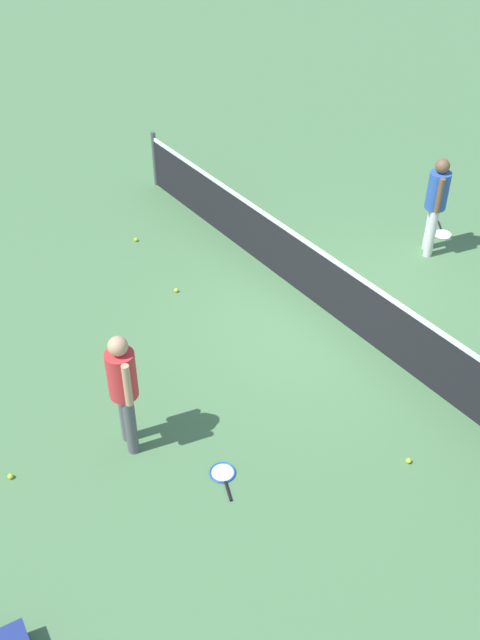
{
  "coord_description": "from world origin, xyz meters",
  "views": [
    {
      "loc": [
        6.24,
        -6.22,
        6.81
      ],
      "look_at": [
        0.27,
        -1.86,
        0.9
      ],
      "focal_mm": 41.17,
      "sensor_mm": 36.0,
      "label": 1
    }
  ],
  "objects_px": {
    "tennis_racket_near_player": "(223,474)",
    "tennis_ball_stray_left": "(10,476)",
    "tennis_ball_near_player": "(176,290)",
    "tennis_ball_by_net": "(409,461)",
    "player_far_side": "(436,199)",
    "tennis_ball_midcourt": "(136,240)",
    "tennis_racket_far_player": "(442,234)",
    "player_near_side": "(123,384)"
  },
  "relations": [
    {
      "from": "tennis_racket_near_player",
      "to": "tennis_ball_midcourt",
      "type": "xyz_separation_m",
      "value": [
        -5.05,
        1.72,
        0.02
      ]
    },
    {
      "from": "tennis_ball_by_net",
      "to": "tennis_ball_midcourt",
      "type": "relative_size",
      "value": 1.0
    },
    {
      "from": "player_far_side",
      "to": "tennis_ball_by_net",
      "type": "height_order",
      "value": "player_far_side"
    },
    {
      "from": "tennis_racket_far_player",
      "to": "tennis_ball_near_player",
      "type": "height_order",
      "value": "tennis_ball_near_player"
    },
    {
      "from": "player_far_side",
      "to": "tennis_ball_stray_left",
      "type": "bearing_deg",
      "value": -86.6
    },
    {
      "from": "tennis_ball_stray_left",
      "to": "tennis_racket_near_player",
      "type": "bearing_deg",
      "value": 54.95
    },
    {
      "from": "player_far_side",
      "to": "tennis_ball_by_net",
      "type": "relative_size",
      "value": 25.76
    },
    {
      "from": "player_near_side",
      "to": "player_far_side",
      "type": "height_order",
      "value": "same"
    },
    {
      "from": "tennis_ball_near_player",
      "to": "tennis_ball_stray_left",
      "type": "bearing_deg",
      "value": -60.85
    },
    {
      "from": "tennis_racket_near_player",
      "to": "player_far_side",
      "type": "bearing_deg",
      "value": 108.79
    },
    {
      "from": "tennis_racket_near_player",
      "to": "tennis_ball_by_net",
      "type": "bearing_deg",
      "value": 58.67
    },
    {
      "from": "tennis_ball_near_player",
      "to": "tennis_ball_by_net",
      "type": "relative_size",
      "value": 1.0
    },
    {
      "from": "tennis_ball_by_net",
      "to": "player_near_side",
      "type": "bearing_deg",
      "value": -131.19
    },
    {
      "from": "player_far_side",
      "to": "tennis_ball_midcourt",
      "type": "relative_size",
      "value": 25.76
    },
    {
      "from": "tennis_ball_stray_left",
      "to": "tennis_racket_far_player",
      "type": "bearing_deg",
      "value": 94.67
    },
    {
      "from": "tennis_racket_near_player",
      "to": "tennis_ball_near_player",
      "type": "bearing_deg",
      "value": 156.24
    },
    {
      "from": "tennis_racket_far_player",
      "to": "tennis_ball_stray_left",
      "type": "height_order",
      "value": "tennis_ball_stray_left"
    },
    {
      "from": "tennis_ball_near_player",
      "to": "tennis_ball_by_net",
      "type": "bearing_deg",
      "value": 5.07
    },
    {
      "from": "player_near_side",
      "to": "tennis_racket_far_player",
      "type": "distance_m",
      "value": 6.94
    },
    {
      "from": "player_near_side",
      "to": "tennis_racket_far_player",
      "type": "height_order",
      "value": "player_near_side"
    },
    {
      "from": "tennis_racket_far_player",
      "to": "tennis_ball_midcourt",
      "type": "bearing_deg",
      "value": -123.7
    },
    {
      "from": "tennis_ball_midcourt",
      "to": "tennis_ball_stray_left",
      "type": "height_order",
      "value": "same"
    },
    {
      "from": "tennis_racket_near_player",
      "to": "tennis_ball_by_net",
      "type": "relative_size",
      "value": 9.16
    },
    {
      "from": "tennis_ball_midcourt",
      "to": "tennis_ball_stray_left",
      "type": "xyz_separation_m",
      "value": [
        3.63,
        -3.76,
        0.0
      ]
    },
    {
      "from": "tennis_ball_stray_left",
      "to": "tennis_ball_near_player",
      "type": "bearing_deg",
      "value": 119.15
    },
    {
      "from": "player_near_side",
      "to": "tennis_ball_stray_left",
      "type": "bearing_deg",
      "value": -104.67
    },
    {
      "from": "tennis_ball_by_net",
      "to": "tennis_ball_midcourt",
      "type": "distance_m",
      "value": 6.21
    },
    {
      "from": "player_far_side",
      "to": "tennis_racket_near_player",
      "type": "relative_size",
      "value": 2.81
    },
    {
      "from": "tennis_racket_near_player",
      "to": "tennis_ball_stray_left",
      "type": "distance_m",
      "value": 2.49
    },
    {
      "from": "tennis_racket_near_player",
      "to": "tennis_ball_midcourt",
      "type": "height_order",
      "value": "tennis_ball_midcourt"
    },
    {
      "from": "tennis_ball_near_player",
      "to": "tennis_ball_stray_left",
      "type": "relative_size",
      "value": 1.0
    },
    {
      "from": "player_far_side",
      "to": "tennis_ball_near_player",
      "type": "height_order",
      "value": "player_far_side"
    },
    {
      "from": "tennis_racket_near_player",
      "to": "tennis_racket_far_player",
      "type": "xyz_separation_m",
      "value": [
        -2.1,
        6.16,
        0.0
      ]
    },
    {
      "from": "player_near_side",
      "to": "tennis_racket_near_player",
      "type": "distance_m",
      "value": 1.59
    },
    {
      "from": "player_near_side",
      "to": "tennis_ball_by_net",
      "type": "height_order",
      "value": "player_near_side"
    },
    {
      "from": "tennis_racket_near_player",
      "to": "tennis_ball_stray_left",
      "type": "height_order",
      "value": "tennis_ball_stray_left"
    },
    {
      "from": "tennis_ball_midcourt",
      "to": "tennis_ball_near_player",
      "type": "bearing_deg",
      "value": -7.84
    },
    {
      "from": "tennis_racket_far_player",
      "to": "tennis_ball_near_player",
      "type": "xyz_separation_m",
      "value": [
        -1.3,
        -4.66,
        0.02
      ]
    },
    {
      "from": "tennis_racket_far_player",
      "to": "tennis_ball_by_net",
      "type": "height_order",
      "value": "tennis_ball_by_net"
    },
    {
      "from": "tennis_racket_far_player",
      "to": "tennis_ball_midcourt",
      "type": "relative_size",
      "value": 8.56
    },
    {
      "from": "player_far_side",
      "to": "tennis_ball_midcourt",
      "type": "height_order",
      "value": "player_far_side"
    },
    {
      "from": "player_near_side",
      "to": "tennis_racket_far_player",
      "type": "bearing_deg",
      "value": 98.68
    }
  ]
}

